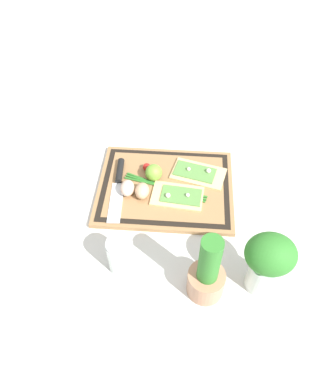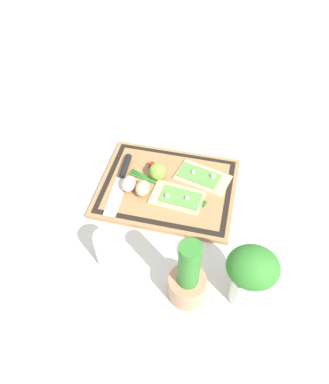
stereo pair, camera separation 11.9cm
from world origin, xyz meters
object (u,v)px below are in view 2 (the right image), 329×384
object	(u,v)px
cherry_tomato_red	(152,165)
herb_pot	(188,280)
pizza_slice_far	(178,197)
knife	(123,174)
egg_pink	(129,184)
herb_glass	(250,274)
cherry_tomato_yellow	(160,168)
lime	(157,172)
egg_brown	(143,188)
pizza_slice_near	(202,177)
sauce_jar	(108,250)

from	to	relation	value
cherry_tomato_red	herb_pot	xyz separation A→B (m)	(-0.20, 0.42, 0.05)
pizza_slice_far	cherry_tomato_red	xyz separation A→B (m)	(0.11, -0.11, 0.01)
knife	cherry_tomato_red	distance (m)	0.11
egg_pink	herb_glass	world-z (taller)	herb_glass
cherry_tomato_red	knife	bearing A→B (deg)	33.82
herb_pot	cherry_tomato_yellow	bearing A→B (deg)	-67.62
egg_pink	herb_pot	bearing A→B (deg)	128.85
knife	egg_pink	xyz separation A→B (m)	(-0.04, 0.05, 0.01)
lime	herb_glass	bearing A→B (deg)	132.20
knife	egg_brown	world-z (taller)	egg_brown
cherry_tomato_red	herb_glass	world-z (taller)	herb_glass
pizza_slice_far	egg_brown	world-z (taller)	egg_brown
lime	pizza_slice_far	bearing A→B (deg)	138.53
egg_brown	herb_glass	bearing A→B (deg)	141.73
knife	cherry_tomato_yellow	world-z (taller)	cherry_tomato_yellow
lime	herb_pot	xyz separation A→B (m)	(-0.17, 0.38, 0.03)
lime	cherry_tomato_yellow	bearing A→B (deg)	-93.04
knife	cherry_tomato_red	world-z (taller)	cherry_tomato_red
lime	cherry_tomato_red	distance (m)	0.05
pizza_slice_near	sauce_jar	distance (m)	0.41
pizza_slice_near	herb_pot	world-z (taller)	herb_pot
egg_brown	lime	bearing A→B (deg)	-111.20
knife	sauce_jar	size ratio (longest dim) A/B	2.28
knife	cherry_tomato_red	bearing A→B (deg)	-146.18
pizza_slice_near	egg_pink	world-z (taller)	egg_pink
pizza_slice_near	herb_glass	size ratio (longest dim) A/B	0.94
cherry_tomato_yellow	herb_glass	world-z (taller)	herb_glass
egg_brown	herb_pot	world-z (taller)	herb_pot
pizza_slice_far	cherry_tomato_red	size ratio (longest dim) A/B	6.42
pizza_slice_near	egg_pink	xyz separation A→B (m)	(0.22, 0.10, 0.02)
cherry_tomato_red	sauce_jar	world-z (taller)	sauce_jar
egg_pink	herb_pot	xyz separation A→B (m)	(-0.25, 0.31, 0.04)
lime	herb_pot	distance (m)	0.42
cherry_tomato_yellow	sauce_jar	distance (m)	0.36
pizza_slice_far	cherry_tomato_yellow	distance (m)	0.14
egg_pink	pizza_slice_far	bearing A→B (deg)	177.78
knife	egg_brown	distance (m)	0.10
knife	cherry_tomato_yellow	bearing A→B (deg)	-154.66
cherry_tomato_red	cherry_tomato_yellow	distance (m)	0.03
pizza_slice_near	knife	world-z (taller)	pizza_slice_near
lime	herb_glass	distance (m)	0.48
egg_pink	lime	xyz separation A→B (m)	(-0.08, -0.07, 0.01)
lime	cherry_tomato_yellow	xyz separation A→B (m)	(-0.00, -0.03, -0.02)
egg_brown	cherry_tomato_red	distance (m)	0.12
egg_pink	lime	world-z (taller)	lime
herb_glass	cherry_tomato_red	bearing A→B (deg)	-48.32
pizza_slice_far	egg_pink	distance (m)	0.16
egg_brown	herb_glass	size ratio (longest dim) A/B	0.29
egg_pink	cherry_tomato_red	bearing A→B (deg)	-115.40
herb_pot	herb_glass	bearing A→B (deg)	-169.64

